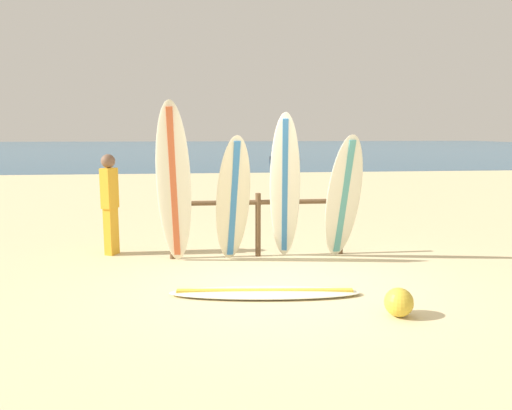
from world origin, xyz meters
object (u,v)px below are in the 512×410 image
(surfboard_lying_on_sand, at_px, (265,293))
(small_boat_offshore, at_px, (282,157))
(beachgoer_standing, at_px, (110,200))
(surfboard_leaning_far_left, at_px, (174,184))
(surfboard_leaning_center, at_px, (344,198))
(surfboard_rack, at_px, (258,215))
(surfboard_leaning_left, at_px, (233,200))
(beach_ball, at_px, (399,302))
(surfboard_leaning_center_left, at_px, (285,188))

(surfboard_lying_on_sand, bearing_deg, small_boat_offshore, 80.17)
(beachgoer_standing, distance_m, small_boat_offshore, 27.21)
(surfboard_leaning_far_left, relative_size, beachgoer_standing, 1.49)
(surfboard_leaning_center, bearing_deg, small_boat_offshore, 82.64)
(surfboard_rack, height_order, surfboard_leaning_left, surfboard_leaning_left)
(small_boat_offshore, xyz_separation_m, beach_ball, (-3.56, -29.44, -0.09))
(surfboard_leaning_center_left, relative_size, small_boat_offshore, 0.76)
(surfboard_leaning_far_left, bearing_deg, beachgoer_standing, 145.17)
(surfboard_leaning_center_left, bearing_deg, surfboard_rack, 145.38)
(small_boat_offshore, relative_size, beach_ball, 9.45)
(surfboard_leaning_far_left, bearing_deg, surfboard_leaning_center_left, 3.25)
(surfboard_lying_on_sand, bearing_deg, surfboard_leaning_left, 100.38)
(surfboard_leaning_far_left, distance_m, small_boat_offshore, 27.70)
(surfboard_rack, distance_m, surfboard_leaning_far_left, 1.50)
(surfboard_leaning_far_left, relative_size, surfboard_leaning_center_left, 1.07)
(surfboard_lying_on_sand, distance_m, beach_ball, 1.65)
(surfboard_leaning_center, relative_size, beach_ball, 6.19)
(surfboard_leaning_center, height_order, beachgoer_standing, surfboard_leaning_center)
(surfboard_leaning_left, bearing_deg, surfboard_leaning_center_left, 6.54)
(surfboard_rack, bearing_deg, beach_ball, -66.08)
(small_boat_offshore, bearing_deg, beach_ball, -96.89)
(surfboard_rack, bearing_deg, surfboard_leaning_center_left, -34.62)
(surfboard_lying_on_sand, relative_size, beach_ball, 7.55)
(surfboard_rack, distance_m, small_boat_offshore, 27.05)
(surfboard_lying_on_sand, distance_m, beachgoer_standing, 3.40)
(surfboard_leaning_far_left, height_order, beachgoer_standing, surfboard_leaning_far_left)
(surfboard_leaning_left, relative_size, surfboard_leaning_center, 0.99)
(beachgoer_standing, bearing_deg, small_boat_offshore, 74.56)
(surfboard_lying_on_sand, bearing_deg, beachgoer_standing, 134.29)
(surfboard_leaning_far_left, distance_m, surfboard_leaning_left, 0.94)
(surfboard_rack, bearing_deg, surfboard_leaning_far_left, -164.47)
(surfboard_leaning_far_left, height_order, surfboard_leaning_center_left, surfboard_leaning_far_left)
(surfboard_leaning_far_left, xyz_separation_m, surfboard_lying_on_sand, (1.19, -1.59, -1.22))
(beachgoer_standing, distance_m, beach_ball, 4.95)
(surfboard_rack, bearing_deg, surfboard_lying_on_sand, -94.12)
(surfboard_leaning_far_left, bearing_deg, surfboard_lying_on_sand, -53.02)
(surfboard_leaning_far_left, relative_size, beach_ball, 7.71)
(small_boat_offshore, bearing_deg, surfboard_lying_on_sand, -99.83)
(surfboard_leaning_center, height_order, beach_ball, surfboard_leaning_center)
(surfboard_leaning_center_left, bearing_deg, beach_ball, -71.42)
(surfboard_leaning_center, height_order, surfboard_lying_on_sand, surfboard_leaning_center)
(surfboard_leaning_left, relative_size, beachgoer_standing, 1.19)
(surfboard_leaning_center, bearing_deg, surfboard_leaning_left, 179.87)
(surfboard_lying_on_sand, bearing_deg, surfboard_leaning_center, 47.26)
(surfboard_rack, distance_m, surfboard_leaning_center, 1.41)
(beach_ball, bearing_deg, surfboard_leaning_center_left, 108.58)
(surfboard_leaning_center, bearing_deg, beach_ball, -91.66)
(small_boat_offshore, bearing_deg, surfboard_leaning_center, -97.36)
(surfboard_leaning_left, relative_size, small_boat_offshore, 0.65)
(surfboard_leaning_center_left, xyz_separation_m, beachgoer_standing, (-2.83, 0.66, -0.25))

